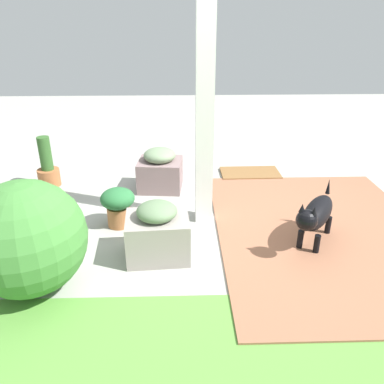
% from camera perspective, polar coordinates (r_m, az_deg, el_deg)
% --- Properties ---
extents(ground_plane, '(12.00, 12.00, 0.00)m').
position_cam_1_polar(ground_plane, '(3.51, 6.51, -4.34)').
color(ground_plane, '#A4A49B').
extents(brick_path, '(1.80, 2.40, 0.02)m').
position_cam_1_polar(brick_path, '(3.49, 18.86, -5.67)').
color(brick_path, '#966045').
rests_on(brick_path, ground).
extents(porch_pillar, '(0.15, 0.15, 2.04)m').
position_cam_1_polar(porch_pillar, '(3.18, 1.90, 12.46)').
color(porch_pillar, white).
rests_on(porch_pillar, ground).
extents(stone_planter_nearest, '(0.48, 0.44, 0.45)m').
position_cam_1_polar(stone_planter_nearest, '(4.07, -4.73, 3.22)').
color(stone_planter_nearest, gray).
rests_on(stone_planter_nearest, ground).
extents(stone_planter_mid, '(0.49, 0.40, 0.45)m').
position_cam_1_polar(stone_planter_mid, '(2.93, -5.09, -5.99)').
color(stone_planter_mid, gray).
rests_on(stone_planter_mid, ground).
extents(round_shrub, '(0.77, 0.77, 0.77)m').
position_cam_1_polar(round_shrub, '(2.72, -23.24, -6.30)').
color(round_shrub, '#407E36').
rests_on(round_shrub, ground).
extents(terracotta_pot_broad, '(0.29, 0.29, 0.35)m').
position_cam_1_polar(terracotta_pot_broad, '(3.39, -10.87, -1.78)').
color(terracotta_pot_broad, '#AA683C').
rests_on(terracotta_pot_broad, ground).
extents(terracotta_pot_tall, '(0.23, 0.23, 0.55)m').
position_cam_1_polar(terracotta_pot_tall, '(4.42, -20.53, 3.24)').
color(terracotta_pot_tall, '#A15F36').
rests_on(terracotta_pot_tall, ground).
extents(dog, '(0.49, 0.63, 0.47)m').
position_cam_1_polar(dog, '(3.17, 17.84, -3.16)').
color(dog, black).
rests_on(dog, ground).
extents(doormat, '(0.68, 0.39, 0.03)m').
position_cam_1_polar(doormat, '(4.55, 8.58, 2.77)').
color(doormat, brown).
rests_on(doormat, ground).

